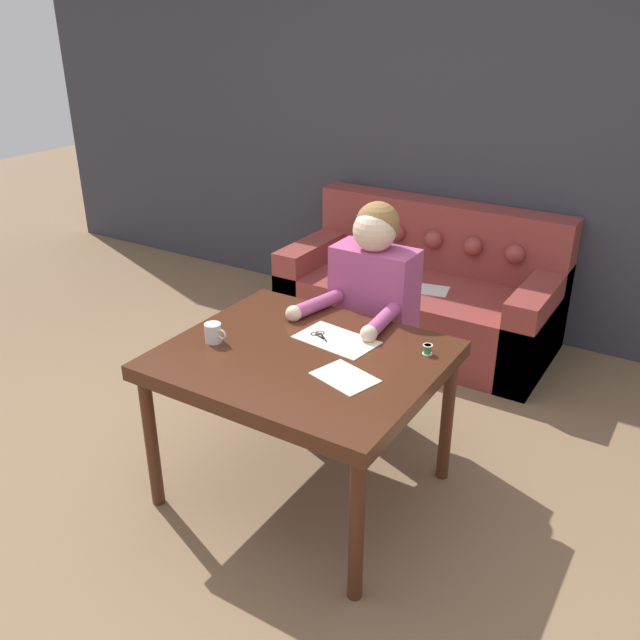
% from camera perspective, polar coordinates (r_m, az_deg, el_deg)
% --- Properties ---
extents(ground_plane, '(16.00, 16.00, 0.00)m').
position_cam_1_polar(ground_plane, '(3.45, -3.31, -13.30)').
color(ground_plane, '#846647').
extents(wall_back, '(8.00, 0.06, 2.60)m').
position_cam_1_polar(wall_back, '(4.82, 12.50, 14.44)').
color(wall_back, '#383842').
rests_on(wall_back, ground_plane).
extents(dining_table, '(1.18, 1.01, 0.75)m').
position_cam_1_polar(dining_table, '(3.02, -1.47, -4.04)').
color(dining_table, '#472314').
rests_on(dining_table, ground_plane).
extents(couch, '(1.82, 0.89, 0.91)m').
position_cam_1_polar(couch, '(4.74, 8.53, 2.11)').
color(couch, brown).
rests_on(couch, ground_plane).
extents(person, '(0.49, 0.60, 1.27)m').
position_cam_1_polar(person, '(3.55, 4.42, 0.29)').
color(person, '#33281E').
rests_on(person, ground_plane).
extents(pattern_paper_main, '(0.39, 0.27, 0.00)m').
position_cam_1_polar(pattern_paper_main, '(3.10, 1.38, -1.68)').
color(pattern_paper_main, beige).
rests_on(pattern_paper_main, dining_table).
extents(pattern_paper_offcut, '(0.29, 0.25, 0.00)m').
position_cam_1_polar(pattern_paper_offcut, '(2.80, 2.11, -4.84)').
color(pattern_paper_offcut, beige).
rests_on(pattern_paper_offcut, dining_table).
extents(scissors, '(0.20, 0.15, 0.01)m').
position_cam_1_polar(scissors, '(3.12, 0.15, -1.48)').
color(scissors, silver).
rests_on(scissors, dining_table).
extents(mug, '(0.11, 0.08, 0.09)m').
position_cam_1_polar(mug, '(3.10, -8.96, -1.08)').
color(mug, silver).
rests_on(mug, dining_table).
extents(thread_spool, '(0.04, 0.04, 0.05)m').
position_cam_1_polar(thread_spool, '(3.00, 9.04, -2.46)').
color(thread_spool, '#338C4C').
rests_on(thread_spool, dining_table).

